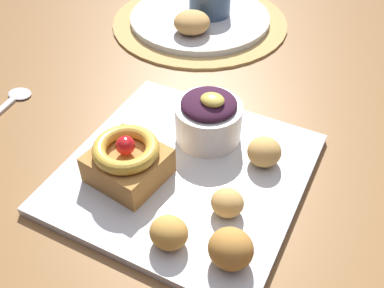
% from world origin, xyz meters
% --- Properties ---
extents(dining_table, '(1.31, 1.07, 0.73)m').
position_xyz_m(dining_table, '(0.00, 0.00, 0.64)').
color(dining_table, brown).
rests_on(dining_table, ground_plane).
extents(woven_placemat, '(0.35, 0.35, 0.00)m').
position_xyz_m(woven_placemat, '(-0.20, 0.21, 0.73)').
color(woven_placemat, tan).
rests_on(woven_placemat, dining_table).
extents(front_plate, '(0.30, 0.30, 0.01)m').
position_xyz_m(front_plate, '(-0.04, -0.18, 0.74)').
color(front_plate, silver).
rests_on(front_plate, dining_table).
extents(cake_slice, '(0.10, 0.09, 0.07)m').
position_xyz_m(cake_slice, '(-0.09, -0.22, 0.77)').
color(cake_slice, '#B77F3D').
rests_on(cake_slice, front_plate).
extents(berry_ramekin, '(0.09, 0.09, 0.08)m').
position_xyz_m(berry_ramekin, '(-0.04, -0.11, 0.78)').
color(berry_ramekin, white).
rests_on(berry_ramekin, front_plate).
extents(fritter_front, '(0.04, 0.04, 0.03)m').
position_xyz_m(fritter_front, '(0.04, -0.22, 0.76)').
color(fritter_front, tan).
rests_on(fritter_front, front_plate).
extents(fritter_middle, '(0.04, 0.04, 0.04)m').
position_xyz_m(fritter_middle, '(0.05, -0.12, 0.76)').
color(fritter_middle, tan).
rests_on(fritter_middle, front_plate).
extents(fritter_back, '(0.05, 0.05, 0.04)m').
position_xyz_m(fritter_back, '(0.07, -0.28, 0.76)').
color(fritter_back, '#BC7F38').
rests_on(fritter_back, front_plate).
extents(fritter_extra, '(0.04, 0.04, 0.04)m').
position_xyz_m(fritter_extra, '(0.00, -0.29, 0.76)').
color(fritter_extra, gold).
rests_on(fritter_extra, front_plate).
extents(back_plate, '(0.28, 0.28, 0.01)m').
position_xyz_m(back_plate, '(-0.20, 0.21, 0.74)').
color(back_plate, silver).
rests_on(back_plate, woven_placemat).
extents(back_pastry, '(0.07, 0.07, 0.04)m').
position_xyz_m(back_pastry, '(-0.19, 0.14, 0.77)').
color(back_pastry, tan).
rests_on(back_pastry, back_plate).
extents(spoon, '(0.04, 0.13, 0.00)m').
position_xyz_m(spoon, '(-0.36, -0.17, 0.73)').
color(spoon, silver).
rests_on(spoon, dining_table).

